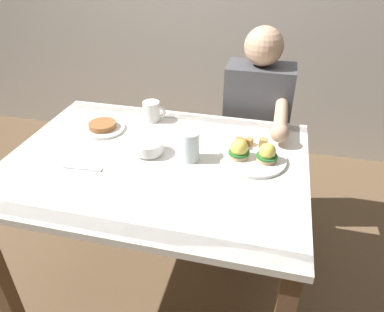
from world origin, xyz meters
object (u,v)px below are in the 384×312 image
object	(u,v)px
fruit_bowl	(149,147)
diner_person	(256,122)
coffee_mug	(152,111)
water_glass_near	(190,147)
side_plate	(103,127)
dining_table	(157,181)
eggs_benedict_plate	(252,154)
fork	(85,169)

from	to	relation	value
fruit_bowl	diner_person	xyz separation A→B (m)	(0.40, 0.56, -0.12)
fruit_bowl	coffee_mug	size ratio (longest dim) A/B	1.08
coffee_mug	water_glass_near	size ratio (longest dim) A/B	0.91
side_plate	coffee_mug	bearing A→B (deg)	37.71
dining_table	diner_person	xyz separation A→B (m)	(0.36, 0.60, 0.02)
fruit_bowl	diner_person	bearing A→B (deg)	54.73
eggs_benedict_plate	fruit_bowl	xyz separation A→B (m)	(-0.41, -0.05, 0.00)
dining_table	diner_person	distance (m)	0.70
eggs_benedict_plate	water_glass_near	distance (m)	0.25
dining_table	fruit_bowl	bearing A→B (deg)	135.89
diner_person	fruit_bowl	bearing A→B (deg)	-125.27
eggs_benedict_plate	fork	distance (m)	0.65
water_glass_near	side_plate	distance (m)	0.47
dining_table	diner_person	size ratio (longest dim) A/B	1.05
water_glass_near	fruit_bowl	bearing A→B (deg)	179.38
dining_table	coffee_mug	size ratio (longest dim) A/B	10.78
side_plate	diner_person	bearing A→B (deg)	31.96
eggs_benedict_plate	side_plate	distance (m)	0.69
side_plate	diner_person	world-z (taller)	diner_person
coffee_mug	fork	size ratio (longest dim) A/B	0.71
eggs_benedict_plate	coffee_mug	distance (m)	0.55
fork	diner_person	world-z (taller)	diner_person
dining_table	fruit_bowl	distance (m)	0.15
eggs_benedict_plate	side_plate	xyz separation A→B (m)	(-0.69, 0.09, -0.01)
fruit_bowl	coffee_mug	bearing A→B (deg)	106.31
dining_table	fork	world-z (taller)	fork
eggs_benedict_plate	fork	world-z (taller)	eggs_benedict_plate
dining_table	fork	distance (m)	0.29
fork	water_glass_near	bearing A→B (deg)	24.00
dining_table	water_glass_near	size ratio (longest dim) A/B	9.79
coffee_mug	fork	bearing A→B (deg)	-104.27
dining_table	side_plate	bearing A→B (deg)	149.97
fork	diner_person	bearing A→B (deg)	50.68
diner_person	eggs_benedict_plate	bearing A→B (deg)	-88.09
coffee_mug	fruit_bowl	bearing A→B (deg)	-73.69
coffee_mug	dining_table	bearing A→B (deg)	-69.19
dining_table	diner_person	bearing A→B (deg)	59.25
water_glass_near	diner_person	size ratio (longest dim) A/B	0.11
fruit_bowl	coffee_mug	world-z (taller)	coffee_mug
dining_table	fruit_bowl	size ratio (longest dim) A/B	10.00
water_glass_near	diner_person	distance (m)	0.62
eggs_benedict_plate	diner_person	world-z (taller)	diner_person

